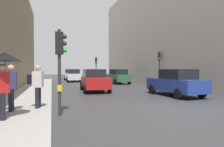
# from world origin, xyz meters

# --- Properties ---
(ground_plane) EXTENTS (120.00, 120.00, 0.00)m
(ground_plane) POSITION_xyz_m (0.00, 0.00, 0.00)
(ground_plane) COLOR #38383A
(sidewalk_kerb) EXTENTS (2.55, 40.00, 0.16)m
(sidewalk_kerb) POSITION_xyz_m (-6.63, 6.00, 0.08)
(sidewalk_kerb) COLOR #A8A5A0
(sidewalk_kerb) RESTS_ON ground
(building_facade_right) EXTENTS (12.00, 31.59, 13.39)m
(building_facade_right) POSITION_xyz_m (11.35, 13.27, 6.69)
(building_facade_right) COLOR #B2ADA3
(building_facade_right) RESTS_ON ground
(traffic_light_far_median) EXTENTS (0.25, 0.43, 3.53)m
(traffic_light_far_median) POSITION_xyz_m (0.72, 19.60, 2.44)
(traffic_light_far_median) COLOR #2D2D2D
(traffic_light_far_median) RESTS_ON ground
(traffic_light_mid_street) EXTENTS (0.35, 0.45, 3.61)m
(traffic_light_mid_street) POSITION_xyz_m (5.04, 9.80, 2.49)
(traffic_light_mid_street) COLOR #2D2D2D
(traffic_light_mid_street) RESTS_ON ground
(traffic_light_near_left) EXTENTS (0.43, 0.25, 3.26)m
(traffic_light_near_left) POSITION_xyz_m (-5.03, 0.16, 2.25)
(traffic_light_near_left) COLOR #2D2D2D
(traffic_light_near_left) RESTS_ON ground
(car_green_estate) EXTENTS (2.25, 4.32, 1.76)m
(car_green_estate) POSITION_xyz_m (2.40, 14.94, 0.88)
(car_green_estate) COLOR #2D6038
(car_green_estate) RESTS_ON ground
(car_yellow_taxi) EXTENTS (2.20, 4.29, 1.76)m
(car_yellow_taxi) POSITION_xyz_m (2.45, 28.01, 0.88)
(car_yellow_taxi) COLOR yellow
(car_yellow_taxi) RESTS_ON ground
(car_silver_hatchback) EXTENTS (2.17, 4.28, 1.76)m
(car_silver_hatchback) POSITION_xyz_m (-2.39, 25.57, 0.88)
(car_silver_hatchback) COLOR #BCBCC1
(car_silver_hatchback) RESTS_ON ground
(car_red_sedan) EXTENTS (2.20, 4.29, 1.76)m
(car_red_sedan) POSITION_xyz_m (-2.07, 7.75, 0.88)
(car_red_sedan) COLOR red
(car_red_sedan) RESTS_ON ground
(car_blue_van) EXTENTS (2.26, 4.32, 1.76)m
(car_blue_van) POSITION_xyz_m (2.48, 3.48, 0.88)
(car_blue_van) COLOR navy
(car_blue_van) RESTS_ON ground
(car_white_compact) EXTENTS (2.17, 4.28, 1.76)m
(car_white_compact) POSITION_xyz_m (-2.36, 20.32, 0.88)
(car_white_compact) COLOR silver
(car_white_compact) RESTS_ON ground
(pedestrian_with_umbrella) EXTENTS (1.00, 1.00, 2.14)m
(pedestrian_with_umbrella) POSITION_xyz_m (-6.78, -0.53, 1.84)
(pedestrian_with_umbrella) COLOR black
(pedestrian_with_umbrella) RESTS_ON sidewalk_kerb
(pedestrian_with_grey_backpack) EXTENTS (0.60, 0.36, 1.77)m
(pedestrian_with_grey_backpack) POSITION_xyz_m (-6.86, 0.75, 1.16)
(pedestrian_with_grey_backpack) COLOR black
(pedestrian_with_grey_backpack) RESTS_ON sidewalk_kerb
(pedestrian_with_black_backpack) EXTENTS (0.66, 0.45, 1.77)m
(pedestrian_with_black_backpack) POSITION_xyz_m (-5.92, 1.14, 1.16)
(pedestrian_with_black_backpack) COLOR black
(pedestrian_with_black_backpack) RESTS_ON sidewalk_kerb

